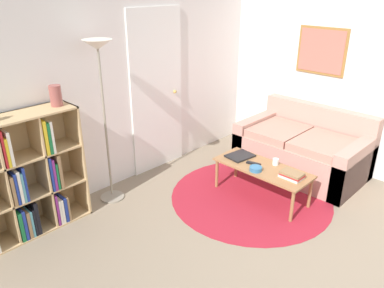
{
  "coord_description": "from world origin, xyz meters",
  "views": [
    {
      "loc": [
        -2.39,
        -0.85,
        2.29
      ],
      "look_at": [
        -0.03,
        1.45,
        0.85
      ],
      "focal_mm": 35.0,
      "sensor_mm": 36.0,
      "label": 1
    }
  ],
  "objects_px": {
    "couch": "(304,149)",
    "floor_lamp": "(100,70)",
    "bowl": "(256,169)",
    "vase_on_shelf": "(56,96)",
    "coffee_table": "(262,170)",
    "laptop": "(240,156)",
    "cup": "(276,162)",
    "bookshelf": "(17,184)"
  },
  "relations": [
    {
      "from": "couch",
      "to": "vase_on_shelf",
      "type": "xyz_separation_m",
      "value": [
        -2.62,
        1.26,
        1.01
      ]
    },
    {
      "from": "floor_lamp",
      "to": "laptop",
      "type": "relative_size",
      "value": 5.35
    },
    {
      "from": "couch",
      "to": "bowl",
      "type": "height_order",
      "value": "couch"
    },
    {
      "from": "coffee_table",
      "to": "vase_on_shelf",
      "type": "distance_m",
      "value": 2.3
    },
    {
      "from": "bookshelf",
      "to": "cup",
      "type": "height_order",
      "value": "bookshelf"
    },
    {
      "from": "couch",
      "to": "cup",
      "type": "xyz_separation_m",
      "value": [
        -0.81,
        -0.08,
        0.13
      ]
    },
    {
      "from": "bookshelf",
      "to": "vase_on_shelf",
      "type": "relative_size",
      "value": 6.01
    },
    {
      "from": "floor_lamp",
      "to": "coffee_table",
      "type": "xyz_separation_m",
      "value": [
        1.21,
        -1.21,
        -1.13
      ]
    },
    {
      "from": "couch",
      "to": "laptop",
      "type": "height_order",
      "value": "couch"
    },
    {
      "from": "cup",
      "to": "vase_on_shelf",
      "type": "height_order",
      "value": "vase_on_shelf"
    },
    {
      "from": "bowl",
      "to": "vase_on_shelf",
      "type": "height_order",
      "value": "vase_on_shelf"
    },
    {
      "from": "floor_lamp",
      "to": "vase_on_shelf",
      "type": "bearing_deg",
      "value": 172.95
    },
    {
      "from": "laptop",
      "to": "vase_on_shelf",
      "type": "height_order",
      "value": "vase_on_shelf"
    },
    {
      "from": "floor_lamp",
      "to": "couch",
      "type": "relative_size",
      "value": 1.16
    },
    {
      "from": "laptop",
      "to": "bowl",
      "type": "relative_size",
      "value": 2.43
    },
    {
      "from": "couch",
      "to": "laptop",
      "type": "bearing_deg",
      "value": 159.85
    },
    {
      "from": "bookshelf",
      "to": "floor_lamp",
      "type": "height_order",
      "value": "floor_lamp"
    },
    {
      "from": "couch",
      "to": "bowl",
      "type": "xyz_separation_m",
      "value": [
        -1.08,
        -0.01,
        0.12
      ]
    },
    {
      "from": "laptop",
      "to": "cup",
      "type": "xyz_separation_m",
      "value": [
        0.11,
        -0.42,
        0.03
      ]
    },
    {
      "from": "floor_lamp",
      "to": "laptop",
      "type": "height_order",
      "value": "floor_lamp"
    },
    {
      "from": "laptop",
      "to": "vase_on_shelf",
      "type": "xyz_separation_m",
      "value": [
        -1.71,
        0.92,
        0.9
      ]
    },
    {
      "from": "coffee_table",
      "to": "couch",
      "type": "bearing_deg",
      "value": 0.37
    },
    {
      "from": "floor_lamp",
      "to": "vase_on_shelf",
      "type": "relative_size",
      "value": 8.91
    },
    {
      "from": "bookshelf",
      "to": "coffee_table",
      "type": "height_order",
      "value": "bookshelf"
    },
    {
      "from": "laptop",
      "to": "cup",
      "type": "relative_size",
      "value": 4.45
    },
    {
      "from": "coffee_table",
      "to": "vase_on_shelf",
      "type": "xyz_separation_m",
      "value": [
        -1.68,
        1.26,
        0.95
      ]
    },
    {
      "from": "floor_lamp",
      "to": "bowl",
      "type": "xyz_separation_m",
      "value": [
        1.07,
        -1.21,
        -1.07
      ]
    },
    {
      "from": "couch",
      "to": "cup",
      "type": "relative_size",
      "value": 20.54
    },
    {
      "from": "bowl",
      "to": "floor_lamp",
      "type": "bearing_deg",
      "value": 131.68
    },
    {
      "from": "couch",
      "to": "vase_on_shelf",
      "type": "bearing_deg",
      "value": 154.38
    },
    {
      "from": "couch",
      "to": "cup",
      "type": "distance_m",
      "value": 0.82
    },
    {
      "from": "couch",
      "to": "floor_lamp",
      "type": "bearing_deg",
      "value": 150.89
    },
    {
      "from": "laptop",
      "to": "bookshelf",
      "type": "bearing_deg",
      "value": 157.23
    },
    {
      "from": "floor_lamp",
      "to": "bookshelf",
      "type": "bearing_deg",
      "value": 176.32
    },
    {
      "from": "floor_lamp",
      "to": "couch",
      "type": "xyz_separation_m",
      "value": [
        2.16,
        -1.2,
        -1.19
      ]
    },
    {
      "from": "bookshelf",
      "to": "bowl",
      "type": "distance_m",
      "value": 2.41
    },
    {
      "from": "cup",
      "to": "vase_on_shelf",
      "type": "relative_size",
      "value": 0.37
    },
    {
      "from": "bookshelf",
      "to": "coffee_table",
      "type": "distance_m",
      "value": 2.53
    },
    {
      "from": "coffee_table",
      "to": "vase_on_shelf",
      "type": "bearing_deg",
      "value": 142.96
    },
    {
      "from": "bowl",
      "to": "vase_on_shelf",
      "type": "bearing_deg",
      "value": 140.65
    },
    {
      "from": "cup",
      "to": "laptop",
      "type": "bearing_deg",
      "value": 104.59
    },
    {
      "from": "laptop",
      "to": "bowl",
      "type": "xyz_separation_m",
      "value": [
        -0.17,
        -0.34,
        0.01
      ]
    }
  ]
}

